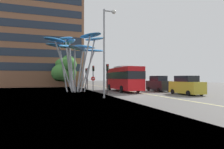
% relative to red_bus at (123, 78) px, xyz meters
% --- Properties ---
extents(ground, '(120.00, 240.00, 0.10)m').
position_rel_red_bus_xyz_m(ground, '(-1.85, -7.46, -2.09)').
color(ground, '#54514F').
extents(red_bus, '(2.80, 9.83, 3.75)m').
position_rel_red_bus_xyz_m(red_bus, '(0.00, 0.00, 0.00)').
color(red_bus, red).
rests_on(red_bus, ground).
extents(leaf_sculpture, '(8.82, 9.75, 8.40)m').
position_rel_red_bus_xyz_m(leaf_sculpture, '(-6.98, 1.16, 4.38)').
color(leaf_sculpture, '#9EA0A5').
rests_on(leaf_sculpture, ground).
extents(traffic_light_kerb_near, '(0.28, 0.42, 3.71)m').
position_rel_red_bus_xyz_m(traffic_light_kerb_near, '(-3.83, -4.34, 0.64)').
color(traffic_light_kerb_near, black).
rests_on(traffic_light_kerb_near, ground).
extents(traffic_light_kerb_far, '(0.28, 0.42, 3.84)m').
position_rel_red_bus_xyz_m(traffic_light_kerb_far, '(-4.27, 1.39, 0.73)').
color(traffic_light_kerb_far, black).
rests_on(traffic_light_kerb_far, ground).
extents(traffic_light_island_mid, '(0.28, 0.42, 3.79)m').
position_rel_red_bus_xyz_m(traffic_light_island_mid, '(-3.88, 7.50, 0.70)').
color(traffic_light_island_mid, black).
rests_on(traffic_light_island_mid, ground).
extents(traffic_light_opposite, '(0.28, 0.42, 3.73)m').
position_rel_red_bus_xyz_m(traffic_light_opposite, '(-4.18, 7.46, 0.65)').
color(traffic_light_opposite, black).
rests_on(traffic_light_opposite, ground).
extents(car_parked_near, '(2.02, 4.56, 2.27)m').
position_rel_red_bus_xyz_m(car_parked_near, '(5.04, -7.86, -0.98)').
color(car_parked_near, gold).
rests_on(car_parked_near, ground).
extents(car_parked_mid, '(1.93, 4.54, 2.32)m').
position_rel_red_bus_xyz_m(car_parked_mid, '(5.06, -1.64, -0.96)').
color(car_parked_mid, black).
rests_on(car_parked_mid, ground).
extents(street_lamp, '(1.36, 0.44, 9.06)m').
position_rel_red_bus_xyz_m(street_lamp, '(-5.17, -8.34, 3.56)').
color(street_lamp, gray).
rests_on(street_lamp, ground).
extents(tree_pavement_near, '(5.12, 5.23, 6.17)m').
position_rel_red_bus_xyz_m(tree_pavement_near, '(-7.40, 13.15, 1.67)').
color(tree_pavement_near, brown).
rests_on(tree_pavement_near, ground).
extents(tree_pavement_far, '(5.27, 5.27, 7.70)m').
position_rel_red_bus_xyz_m(tree_pavement_far, '(-6.90, 17.70, 2.87)').
color(tree_pavement_far, brown).
rests_on(tree_pavement_far, ground).
extents(no_entry_sign, '(0.60, 0.12, 2.22)m').
position_rel_red_bus_xyz_m(no_entry_sign, '(-4.62, -0.02, -0.56)').
color(no_entry_sign, gray).
rests_on(no_entry_sign, ground).
extents(backdrop_building, '(18.50, 15.64, 24.09)m').
position_rel_red_bus_xyz_m(backdrop_building, '(-12.09, 24.75, 10.00)').
color(backdrop_building, brown).
rests_on(backdrop_building, ground).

